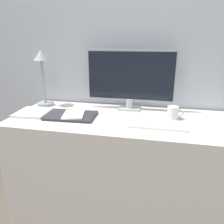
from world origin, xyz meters
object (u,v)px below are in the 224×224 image
Objects in this scene: ereader at (74,114)px; coffee_mug at (173,113)px; monitor at (130,78)px; laptop at (71,116)px; desk_lamp at (42,69)px; keyboard at (158,125)px; notebook at (33,113)px.

ereader is 1.95× the size of coffee_mug.
monitor is 0.48m from laptop.
monitor is at bearing 154.12° from coffee_mug.
desk_lamp is (-0.29, 0.21, 0.26)m from laptop.
keyboard is 0.78× the size of desk_lamp.
ereader is at bearing 175.57° from keyboard.
ereader is (-0.53, 0.04, 0.01)m from keyboard.
desk_lamp is 3.99× the size of coffee_mug.
ereader is 0.46m from desk_lamp.
ereader is at bearing -169.89° from coffee_mug.
monitor is 0.42m from keyboard.
desk_lamp is 0.97m from coffee_mug.
laptop is 1.61× the size of ereader.
notebook is at bearing 179.05° from laptop.
monitor is 0.70m from notebook.
keyboard is 0.53m from ereader.
laptop is 0.79× the size of desk_lamp.
notebook is 2.21× the size of coffee_mug.
desk_lamp is (-0.85, 0.26, 0.27)m from keyboard.
coffee_mug is at bearing 59.33° from keyboard.
keyboard is 0.99× the size of laptop.
monitor is 0.38m from coffee_mug.
ereader is at bearing -25.46° from laptop.
desk_lamp is 1.81× the size of notebook.
coffee_mug reaches higher than ereader.
keyboard is 1.41× the size of notebook.
monitor is 1.51× the size of desk_lamp.
monitor is 3.09× the size of ereader.
ereader is 0.63m from coffee_mug.
coffee_mug is at bearing -25.88° from monitor.
desk_lamp reaches higher than notebook.
ereader is 0.89× the size of notebook.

